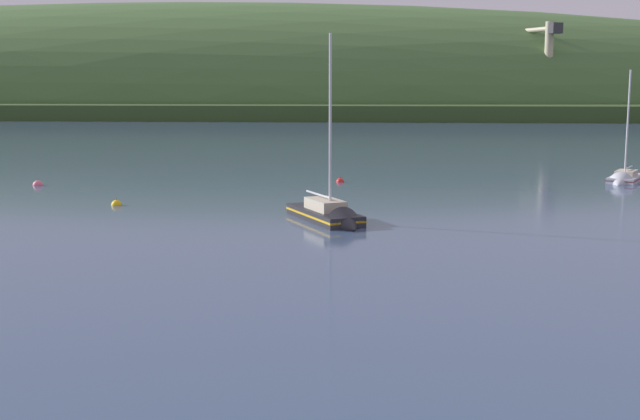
{
  "coord_description": "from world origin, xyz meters",
  "views": [
    {
      "loc": [
        -3.9,
        -1.37,
        7.72
      ],
      "look_at": [
        -4.44,
        41.51,
        1.11
      ],
      "focal_mm": 45.97,
      "sensor_mm": 36.0,
      "label": 1
    }
  ],
  "objects_px": {
    "mooring_buoy_off_fishing_boat": "(117,205)",
    "sailboat_near_mooring": "(331,218)",
    "dockside_crane": "(547,72)",
    "mooring_buoy_midchannel": "(38,185)",
    "mooring_buoy_foreground": "(340,182)",
    "sailboat_midwater_white": "(624,181)"
  },
  "relations": [
    {
      "from": "sailboat_near_mooring",
      "to": "mooring_buoy_off_fishing_boat",
      "type": "distance_m",
      "value": 15.24
    },
    {
      "from": "dockside_crane",
      "to": "sailboat_near_mooring",
      "type": "bearing_deg",
      "value": 136.43
    },
    {
      "from": "mooring_buoy_foreground",
      "to": "mooring_buoy_off_fishing_boat",
      "type": "relative_size",
      "value": 0.94
    },
    {
      "from": "dockside_crane",
      "to": "mooring_buoy_foreground",
      "type": "xyz_separation_m",
      "value": [
        -48.97,
        -126.03,
        -10.42
      ]
    },
    {
      "from": "mooring_buoy_off_fishing_boat",
      "to": "sailboat_near_mooring",
      "type": "bearing_deg",
      "value": -25.17
    },
    {
      "from": "sailboat_near_mooring",
      "to": "mooring_buoy_off_fishing_boat",
      "type": "relative_size",
      "value": 14.76
    },
    {
      "from": "dockside_crane",
      "to": "mooring_buoy_midchannel",
      "type": "distance_m",
      "value": 147.82
    },
    {
      "from": "mooring_buoy_midchannel",
      "to": "sailboat_midwater_white",
      "type": "bearing_deg",
      "value": 3.29
    },
    {
      "from": "mooring_buoy_off_fishing_boat",
      "to": "mooring_buoy_foreground",
      "type": "bearing_deg",
      "value": 41.39
    },
    {
      "from": "mooring_buoy_midchannel",
      "to": "mooring_buoy_off_fishing_boat",
      "type": "xyz_separation_m",
      "value": [
        8.77,
        -10.35,
        0.0
      ]
    },
    {
      "from": "sailboat_midwater_white",
      "to": "mooring_buoy_foreground",
      "type": "xyz_separation_m",
      "value": [
        -22.6,
        -0.15,
        -0.07
      ]
    },
    {
      "from": "sailboat_midwater_white",
      "to": "mooring_buoy_off_fishing_boat",
      "type": "distance_m",
      "value": 39.37
    },
    {
      "from": "mooring_buoy_midchannel",
      "to": "sailboat_near_mooring",
      "type": "bearing_deg",
      "value": -36.72
    },
    {
      "from": "mooring_buoy_off_fishing_boat",
      "to": "mooring_buoy_midchannel",
      "type": "bearing_deg",
      "value": 130.28
    },
    {
      "from": "mooring_buoy_off_fishing_boat",
      "to": "sailboat_midwater_white",
      "type": "bearing_deg",
      "value": 19.27
    },
    {
      "from": "mooring_buoy_midchannel",
      "to": "dockside_crane",
      "type": "bearing_deg",
      "value": 60.64
    },
    {
      "from": "sailboat_midwater_white",
      "to": "mooring_buoy_foreground",
      "type": "distance_m",
      "value": 22.6
    },
    {
      "from": "sailboat_near_mooring",
      "to": "dockside_crane",
      "type": "bearing_deg",
      "value": 137.08
    },
    {
      "from": "sailboat_near_mooring",
      "to": "mooring_buoy_midchannel",
      "type": "height_order",
      "value": "sailboat_near_mooring"
    },
    {
      "from": "sailboat_near_mooring",
      "to": "sailboat_midwater_white",
      "type": "bearing_deg",
      "value": 105.77
    },
    {
      "from": "sailboat_midwater_white",
      "to": "mooring_buoy_foreground",
      "type": "bearing_deg",
      "value": -59.68
    },
    {
      "from": "mooring_buoy_midchannel",
      "to": "mooring_buoy_foreground",
      "type": "bearing_deg",
      "value": 6.08
    }
  ]
}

